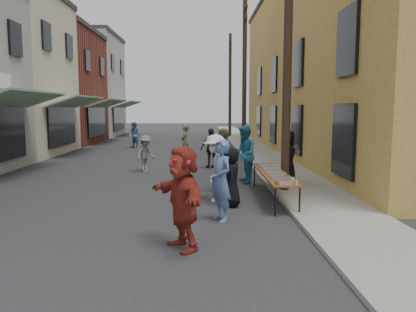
{
  "coord_description": "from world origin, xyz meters",
  "views": [
    {
      "loc": [
        1.76,
        -9.1,
        2.56
      ],
      "look_at": [
        1.94,
        1.55,
        1.3
      ],
      "focal_mm": 35.0,
      "sensor_mm": 36.0,
      "label": 1
    }
  ],
  "objects_px": {
    "guest_front_a": "(231,177)",
    "serving_table": "(274,174)",
    "catering_tray_sausage": "(286,182)",
    "server": "(288,156)",
    "utility_pole_far": "(230,86)",
    "utility_pole_near": "(288,41)",
    "utility_pole_mid": "(244,75)",
    "guest_front_c": "(244,154)"
  },
  "relations": [
    {
      "from": "utility_pole_far",
      "to": "server",
      "type": "xyz_separation_m",
      "value": [
        0.36,
        -22.69,
        -3.54
      ]
    },
    {
      "from": "utility_pole_near",
      "to": "guest_front_c",
      "type": "height_order",
      "value": "utility_pole_near"
    },
    {
      "from": "guest_front_a",
      "to": "server",
      "type": "distance_m",
      "value": 3.69
    },
    {
      "from": "serving_table",
      "to": "guest_front_a",
      "type": "distance_m",
      "value": 1.53
    },
    {
      "from": "serving_table",
      "to": "catering_tray_sausage",
      "type": "relative_size",
      "value": 8.0
    },
    {
      "from": "utility_pole_near",
      "to": "server",
      "type": "relative_size",
      "value": 5.25
    },
    {
      "from": "utility_pole_near",
      "to": "server",
      "type": "xyz_separation_m",
      "value": [
        0.36,
        1.31,
        -3.54
      ]
    },
    {
      "from": "utility_pole_far",
      "to": "guest_front_c",
      "type": "height_order",
      "value": "utility_pole_far"
    },
    {
      "from": "utility_pole_mid",
      "to": "server",
      "type": "relative_size",
      "value": 5.25
    },
    {
      "from": "serving_table",
      "to": "utility_pole_far",
      "type": "bearing_deg",
      "value": 88.85
    },
    {
      "from": "utility_pole_mid",
      "to": "guest_front_c",
      "type": "bearing_deg",
      "value": -95.93
    },
    {
      "from": "utility_pole_mid",
      "to": "guest_front_c",
      "type": "xyz_separation_m",
      "value": [
        -1.08,
        -10.41,
        -3.51
      ]
    },
    {
      "from": "utility_pole_near",
      "to": "serving_table",
      "type": "relative_size",
      "value": 2.25
    },
    {
      "from": "catering_tray_sausage",
      "to": "utility_pole_far",
      "type": "bearing_deg",
      "value": 88.92
    },
    {
      "from": "utility_pole_mid",
      "to": "catering_tray_sausage",
      "type": "relative_size",
      "value": 18.0
    },
    {
      "from": "utility_pole_near",
      "to": "utility_pole_mid",
      "type": "bearing_deg",
      "value": 90.0
    },
    {
      "from": "utility_pole_mid",
      "to": "utility_pole_far",
      "type": "height_order",
      "value": "same"
    },
    {
      "from": "utility_pole_near",
      "to": "utility_pole_far",
      "type": "height_order",
      "value": "same"
    },
    {
      "from": "utility_pole_near",
      "to": "guest_front_a",
      "type": "relative_size",
      "value": 5.76
    },
    {
      "from": "serving_table",
      "to": "utility_pole_mid",
      "type": "bearing_deg",
      "value": 87.77
    },
    {
      "from": "utility_pole_far",
      "to": "server",
      "type": "bearing_deg",
      "value": -89.1
    },
    {
      "from": "catering_tray_sausage",
      "to": "server",
      "type": "bearing_deg",
      "value": 77.33
    },
    {
      "from": "utility_pole_far",
      "to": "guest_front_c",
      "type": "distance_m",
      "value": 22.71
    },
    {
      "from": "guest_front_c",
      "to": "serving_table",
      "type": "bearing_deg",
      "value": 11.26
    },
    {
      "from": "catering_tray_sausage",
      "to": "server",
      "type": "relative_size",
      "value": 0.29
    },
    {
      "from": "catering_tray_sausage",
      "to": "utility_pole_near",
      "type": "bearing_deg",
      "value": 78.68
    },
    {
      "from": "guest_front_a",
      "to": "utility_pole_near",
      "type": "bearing_deg",
      "value": 132.75
    },
    {
      "from": "guest_front_a",
      "to": "utility_pole_mid",
      "type": "bearing_deg",
      "value": 171.5
    },
    {
      "from": "catering_tray_sausage",
      "to": "guest_front_a",
      "type": "bearing_deg",
      "value": 147.96
    },
    {
      "from": "guest_front_a",
      "to": "serving_table",
      "type": "bearing_deg",
      "value": 122.81
    },
    {
      "from": "catering_tray_sausage",
      "to": "guest_front_c",
      "type": "bearing_deg",
      "value": 98.1
    },
    {
      "from": "server",
      "to": "guest_front_a",
      "type": "bearing_deg",
      "value": 160.03
    },
    {
      "from": "guest_front_a",
      "to": "guest_front_c",
      "type": "relative_size",
      "value": 0.79
    },
    {
      "from": "utility_pole_near",
      "to": "utility_pole_mid",
      "type": "distance_m",
      "value": 12.0
    },
    {
      "from": "catering_tray_sausage",
      "to": "guest_front_c",
      "type": "relative_size",
      "value": 0.25
    },
    {
      "from": "serving_table",
      "to": "catering_tray_sausage",
      "type": "bearing_deg",
      "value": -90.0
    },
    {
      "from": "utility_pole_near",
      "to": "utility_pole_mid",
      "type": "height_order",
      "value": "same"
    },
    {
      "from": "server",
      "to": "utility_pole_near",
      "type": "bearing_deg",
      "value": -179.96
    },
    {
      "from": "catering_tray_sausage",
      "to": "guest_front_a",
      "type": "relative_size",
      "value": 0.32
    },
    {
      "from": "utility_pole_mid",
      "to": "utility_pole_far",
      "type": "bearing_deg",
      "value": 90.0
    },
    {
      "from": "catering_tray_sausage",
      "to": "server",
      "type": "height_order",
      "value": "server"
    },
    {
      "from": "utility_pole_mid",
      "to": "guest_front_a",
      "type": "height_order",
      "value": "utility_pole_mid"
    }
  ]
}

